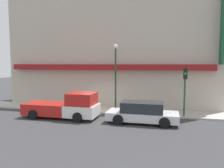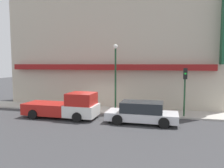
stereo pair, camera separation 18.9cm
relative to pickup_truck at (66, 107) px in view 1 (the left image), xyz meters
The scene contains 8 objects.
ground_plane 2.68m from the pickup_truck, 44.30° to the left, with size 80.00×80.00×0.00m, color #38383A.
sidewalk 3.65m from the pickup_truck, 59.25° to the left, with size 36.00×2.57×0.12m.
building 7.47m from the pickup_truck, 72.52° to the left, with size 19.80×3.80×10.23m.
pickup_truck is the anchor object (origin of this frame).
parked_car 5.61m from the pickup_truck, ahead, with size 4.75×2.07×1.44m.
fire_hydrant 2.76m from the pickup_truck, 100.06° to the left, with size 0.19×0.19×0.69m.
street_lamp 4.83m from the pickup_truck, 37.30° to the left, with size 0.36×0.36×5.40m.
traffic_light 8.90m from the pickup_truck, 14.09° to the left, with size 0.28×0.42×3.56m.
Camera 1 is at (5.30, -16.31, 3.98)m, focal length 35.00 mm.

